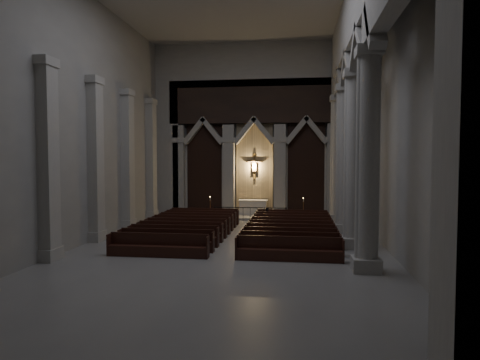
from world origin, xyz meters
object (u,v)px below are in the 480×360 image
Objects in this scene: candle_stand_right at (303,215)px; pews at (237,232)px; altar_rail at (250,212)px; candle_stand_left at (210,214)px; worshipper at (267,217)px; altar at (253,207)px.

candle_stand_right is 7.28m from pews.
altar_rail is 0.49× the size of pews.
candle_stand_left reaches higher than worshipper.
pews is (2.62, -5.82, -0.12)m from candle_stand_left.
pews is at bearing -101.99° from worshipper.
altar is 4.26m from worshipper.
altar_rail is (0.03, -2.10, -0.05)m from altar.
candle_stand_left is 0.17× the size of pews.
worshipper is (1.24, 3.97, 0.26)m from pews.
worshipper is (-2.18, -2.46, 0.16)m from candle_stand_right.
worshipper is (1.27, -4.06, -0.09)m from altar.
altar is 0.21× the size of pews.
altar is at bearing 90.23° from pews.
altar_rail is at bearing 2.34° from candle_stand_left.
pews is (0.00, -5.93, -0.30)m from altar_rail.
candle_stand_left is (-2.62, -0.11, -0.18)m from altar_rail.
candle_stand_right is at bearing 5.79° from candle_stand_left.
candle_stand_left is 1.06× the size of candle_stand_right.
altar_rail is 4.13× the size of worshipper.
altar_rail is at bearing 127.55° from worshipper.
altar is 0.43× the size of altar_rail.
altar is at bearing 112.62° from worshipper.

